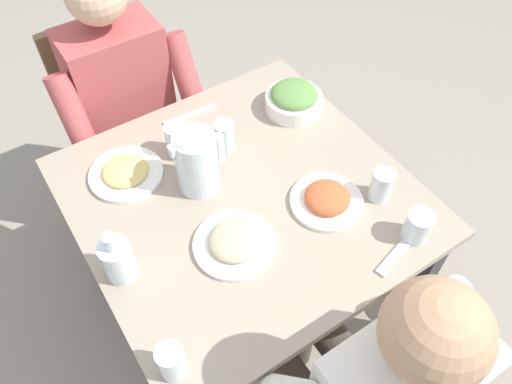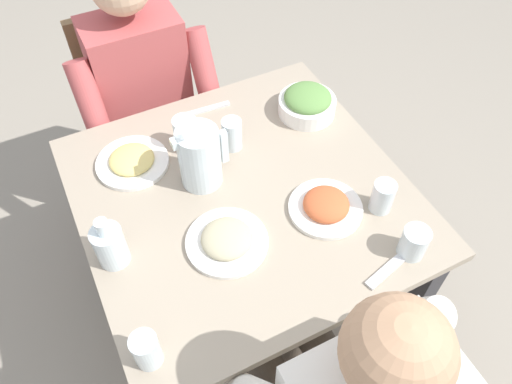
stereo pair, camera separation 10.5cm
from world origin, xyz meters
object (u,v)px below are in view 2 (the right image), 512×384
object	(u,v)px
diner_far	(152,110)
plate_fries	(132,161)
water_glass_far_left	(186,134)
water_glass_center	(146,350)
plate_beans	(227,240)
chair_far	(142,106)
salad_bowl	(307,103)
plate_rice_curry	(326,206)
oil_carafe	(111,247)
water_glass_near_left	(383,197)
water_glass_by_pitcher	(414,242)
water_pitcher	(200,157)
water_glass_far_right	(232,134)
dining_table	(244,217)

from	to	relation	value
diner_far	plate_fries	xyz separation A→B (m)	(-0.15, -0.31, 0.11)
water_glass_far_left	water_glass_center	world-z (taller)	water_glass_far_left
plate_beans	diner_far	bearing A→B (deg)	88.77
diner_far	chair_far	bearing A→B (deg)	90.00
salad_bowl	plate_rice_curry	bearing A→B (deg)	-112.56
plate_beans	oil_carafe	world-z (taller)	oil_carafe
diner_far	salad_bowl	bearing A→B (deg)	-38.70
plate_rice_curry	water_glass_near_left	distance (m)	0.16
plate_fries	water_glass_by_pitcher	size ratio (longest dim) A/B	2.44
diner_far	plate_rice_curry	xyz separation A→B (m)	(0.28, -0.72, 0.11)
salad_bowl	water_glass_by_pitcher	bearing A→B (deg)	-92.71
water_pitcher	water_glass_near_left	xyz separation A→B (m)	(0.40, -0.32, -0.05)
oil_carafe	water_pitcher	bearing A→B (deg)	25.96
water_glass_far_right	diner_far	bearing A→B (deg)	111.54
water_glass_near_left	plate_rice_curry	bearing A→B (deg)	156.70
water_glass_far_right	water_glass_center	bearing A→B (deg)	-130.48
salad_bowl	water_glass_by_pitcher	distance (m)	0.59
water_glass_far_left	water_glass_near_left	world-z (taller)	water_glass_far_left
salad_bowl	plate_rice_curry	size ratio (longest dim) A/B	0.90
water_pitcher	oil_carafe	xyz separation A→B (m)	(-0.31, -0.15, -0.04)
chair_far	diner_far	world-z (taller)	diner_far
water_glass_by_pitcher	water_glass_far_right	world-z (taller)	water_glass_far_right
oil_carafe	chair_far	bearing A→B (deg)	70.14
plate_rice_curry	water_glass_far_right	size ratio (longest dim) A/B	2.03
water_glass_by_pitcher	water_glass_far_left	bearing A→B (deg)	121.80
diner_far	water_glass_far_right	size ratio (longest dim) A/B	11.28
oil_carafe	salad_bowl	bearing A→B (deg)	20.03
plate_beans	water_pitcher	bearing A→B (deg)	83.27
diner_far	plate_beans	size ratio (longest dim) A/B	5.26
water_glass_center	oil_carafe	bearing A→B (deg)	89.05
plate_rice_curry	chair_far	bearing A→B (deg)	106.73
chair_far	water_glass_far_right	size ratio (longest dim) A/B	8.41
salad_bowl	water_glass_near_left	world-z (taller)	water_glass_near_left
salad_bowl	plate_beans	world-z (taller)	salad_bowl
chair_far	plate_beans	size ratio (longest dim) A/B	3.92
plate_beans	water_glass_far_right	distance (m)	0.36
plate_fries	water_glass_far_right	distance (m)	0.31
water_glass_far_right	water_glass_near_left	size ratio (longest dim) A/B	1.04
water_pitcher	water_glass_far_right	world-z (taller)	water_pitcher
water_pitcher	water_glass_near_left	bearing A→B (deg)	-38.16
water_pitcher	water_glass_by_pitcher	size ratio (longest dim) A/B	2.12
water_glass_far_right	plate_rice_curry	bearing A→B (deg)	-69.41
diner_far	oil_carafe	world-z (taller)	diner_far
dining_table	water_glass_far_left	xyz separation A→B (m)	(-0.08, 0.24, 0.17)
diner_far	plate_rice_curry	size ratio (longest dim) A/B	5.57
diner_far	water_glass_center	xyz separation A→B (m)	(-0.30, -0.90, 0.14)
water_glass_near_left	water_pitcher	bearing A→B (deg)	141.84
chair_far	water_glass_center	distance (m)	1.18
water_glass_far_left	water_glass_center	distance (m)	0.67
plate_rice_curry	plate_fries	bearing A→B (deg)	136.61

